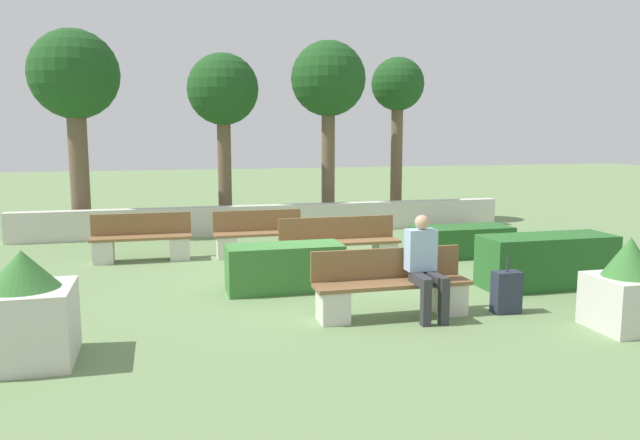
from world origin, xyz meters
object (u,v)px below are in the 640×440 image
suitcase (506,292)px  bench_left_side (340,247)px  bench_back (142,243)px  tree_leftmost (74,80)px  tree_center_right (328,83)px  person_seated_man (425,262)px  tree_center_left (223,94)px  tree_rightmost (398,92)px  planter_corner_left (25,312)px  planter_corner_right (628,289)px  bench_front (391,290)px  bench_right_side (259,239)px

suitcase → bench_left_side: bearing=112.4°
bench_back → tree_leftmost: bearing=102.0°
tree_leftmost → tree_center_right: 5.86m
bench_back → person_seated_man: 5.87m
tree_center_left → tree_rightmost: (4.57, 0.34, 0.13)m
person_seated_man → suitcase: 1.23m
planter_corner_left → tree_center_left: bearing=71.0°
planter_corner_left → tree_center_right: tree_center_right is taller
planter_corner_right → tree_center_left: (-3.94, 9.03, 2.76)m
bench_front → tree_rightmost: (3.21, 8.17, 3.06)m
bench_right_side → tree_rightmost: size_ratio=0.40×
tree_center_right → bench_back: bearing=-144.0°
bench_left_side → tree_rightmost: tree_rightmost is taller
bench_left_side → tree_leftmost: 7.40m
planter_corner_right → suitcase: (-1.05, 0.98, -0.23)m
planter_corner_left → tree_center_left: (2.90, 8.43, 2.73)m
bench_front → tree_leftmost: (-4.66, 7.69, 3.16)m
suitcase → tree_center_right: (-0.34, 7.90, 3.28)m
bench_back → tree_center_left: size_ratio=0.43×
bench_left_side → tree_center_left: tree_center_left is taller
suitcase → tree_rightmost: (1.67, 8.39, 3.12)m
bench_back → tree_center_left: tree_center_left is taller
bench_front → person_seated_man: bearing=-20.5°
tree_center_right → tree_rightmost: bearing=13.8°
tree_leftmost → planter_corner_left: bearing=-87.3°
planter_corner_left → tree_rightmost: size_ratio=0.28×
person_seated_man → planter_corner_left: bearing=-174.4°
tree_leftmost → tree_center_right: tree_leftmost is taller
planter_corner_right → bench_left_side: bearing=119.3°
person_seated_man → bench_front: bearing=159.5°
bench_front → suitcase: 1.55m
bench_right_side → tree_center_left: 4.56m
bench_front → planter_corner_left: 4.31m
person_seated_man → tree_center_left: size_ratio=0.31×
bench_right_side → bench_back: 2.18m
suitcase → tree_center_right: bearing=92.4°
tree_center_left → tree_rightmost: tree_rightmost is taller
tree_center_left → tree_center_right: 2.58m
planter_corner_right → tree_center_right: bearing=98.8°
planter_corner_right → person_seated_man: bearing=154.3°
bench_back → suitcase: (4.78, -4.66, -0.05)m
bench_left_side → person_seated_man: (0.21, -3.21, 0.38)m
bench_left_side → person_seated_man: bearing=-95.8°
bench_right_side → bench_back: bearing=-177.1°
planter_corner_left → bench_front: bearing=8.1°
tree_rightmost → bench_front: bearing=-111.5°
bench_left_side → suitcase: 3.56m
bench_front → planter_corner_left: planter_corner_left is taller
bench_left_side → bench_back: same height
suitcase → tree_center_left: bearing=109.8°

